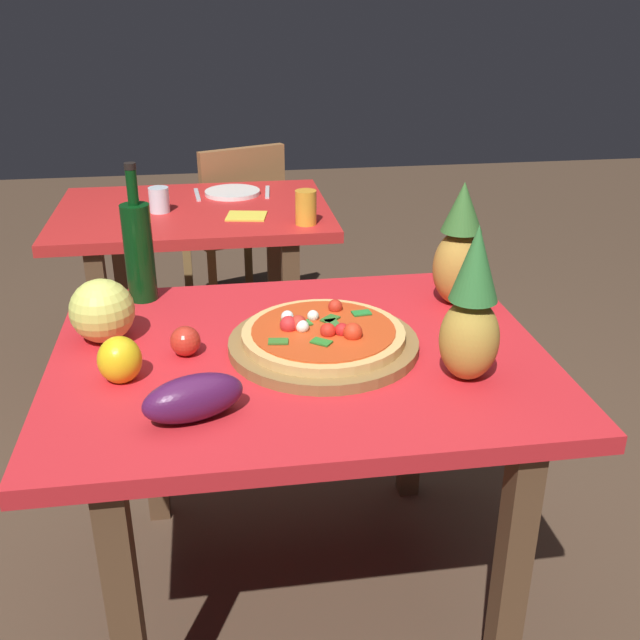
% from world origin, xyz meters
% --- Properties ---
extents(ground_plane, '(10.00, 10.00, 0.00)m').
position_xyz_m(ground_plane, '(0.00, 0.00, 0.00)').
color(ground_plane, '#4C3828').
extents(display_table, '(1.12, 0.89, 0.73)m').
position_xyz_m(display_table, '(0.00, 0.00, 0.64)').
color(display_table, brown).
rests_on(display_table, ground_plane).
extents(background_table, '(1.02, 0.76, 0.73)m').
position_xyz_m(background_table, '(-0.25, 1.25, 0.62)').
color(background_table, brown).
rests_on(background_table, ground_plane).
extents(dining_chair, '(0.52, 0.52, 0.85)m').
position_xyz_m(dining_chair, '(-0.07, 1.86, 0.48)').
color(dining_chair, olive).
rests_on(dining_chair, ground_plane).
extents(pizza_board, '(0.44, 0.44, 0.02)m').
position_xyz_m(pizza_board, '(0.06, 0.00, 0.74)').
color(pizza_board, olive).
rests_on(pizza_board, display_table).
extents(pizza, '(0.37, 0.37, 0.06)m').
position_xyz_m(pizza, '(0.05, 0.00, 0.77)').
color(pizza, '#DDAE63').
rests_on(pizza, pizza_board).
extents(wine_bottle, '(0.08, 0.08, 0.36)m').
position_xyz_m(wine_bottle, '(-0.37, 0.37, 0.87)').
color(wine_bottle, '#09330F').
rests_on(wine_bottle, display_table).
extents(pineapple_left, '(0.13, 0.13, 0.34)m').
position_xyz_m(pineapple_left, '(0.34, -0.18, 0.88)').
color(pineapple_left, '#B59339').
rests_on(pineapple_left, display_table).
extents(pineapple_right, '(0.13, 0.13, 0.32)m').
position_xyz_m(pineapple_right, '(0.44, 0.22, 0.88)').
color(pineapple_right, '#B88837').
rests_on(pineapple_right, display_table).
extents(melon, '(0.15, 0.15, 0.15)m').
position_xyz_m(melon, '(-0.45, 0.13, 0.81)').
color(melon, '#DADE64').
rests_on(melon, display_table).
extents(bell_pepper, '(0.09, 0.09, 0.10)m').
position_xyz_m(bell_pepper, '(-0.39, -0.08, 0.78)').
color(bell_pepper, yellow).
rests_on(bell_pepper, display_table).
extents(eggplant, '(0.22, 0.15, 0.09)m').
position_xyz_m(eggplant, '(-0.24, -0.26, 0.78)').
color(eggplant, '#4A1845').
rests_on(eggplant, display_table).
extents(tomato_at_corner, '(0.07, 0.07, 0.07)m').
position_xyz_m(tomato_at_corner, '(-0.26, 0.02, 0.77)').
color(tomato_at_corner, red).
rests_on(tomato_at_corner, display_table).
extents(tomato_near_board, '(0.06, 0.06, 0.06)m').
position_xyz_m(tomato_near_board, '(0.50, 0.37, 0.76)').
color(tomato_near_board, red).
rests_on(tomato_near_board, display_table).
extents(drinking_glass_juice, '(0.07, 0.07, 0.12)m').
position_xyz_m(drinking_glass_juice, '(0.15, 0.98, 0.79)').
color(drinking_glass_juice, gold).
rests_on(drinking_glass_juice, background_table).
extents(drinking_glass_water, '(0.07, 0.07, 0.09)m').
position_xyz_m(drinking_glass_water, '(-0.37, 1.21, 0.78)').
color(drinking_glass_water, silver).
rests_on(drinking_glass_water, background_table).
extents(dinner_plate, '(0.22, 0.22, 0.02)m').
position_xyz_m(dinner_plate, '(-0.09, 1.42, 0.74)').
color(dinner_plate, white).
rests_on(dinner_plate, background_table).
extents(fork_utensil, '(0.03, 0.18, 0.01)m').
position_xyz_m(fork_utensil, '(-0.23, 1.42, 0.74)').
color(fork_utensil, silver).
rests_on(fork_utensil, background_table).
extents(knife_utensil, '(0.03, 0.18, 0.01)m').
position_xyz_m(knife_utensil, '(0.05, 1.42, 0.74)').
color(knife_utensil, silver).
rests_on(knife_utensil, background_table).
extents(napkin_folded, '(0.16, 0.14, 0.01)m').
position_xyz_m(napkin_folded, '(-0.06, 1.10, 0.74)').
color(napkin_folded, yellow).
rests_on(napkin_folded, background_table).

